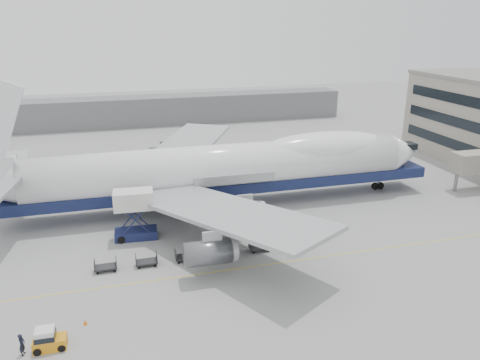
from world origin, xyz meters
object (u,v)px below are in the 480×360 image
object	(u,v)px
baggage_tug	(48,340)
airliner	(226,167)
catering_truck	(134,212)
ground_worker	(22,344)

from	to	relation	value
baggage_tug	airliner	bearing A→B (deg)	52.69
airliner	catering_truck	distance (m)	15.28
catering_truck	ground_worker	world-z (taller)	catering_truck
airliner	ground_worker	bearing A→B (deg)	-131.19
airliner	catering_truck	size ratio (longest dim) A/B	10.98
airliner	ground_worker	size ratio (longest dim) A/B	35.48
airliner	baggage_tug	distance (m)	34.09
baggage_tug	ground_worker	bearing A→B (deg)	-172.18
airliner	ground_worker	distance (m)	35.44
catering_truck	ground_worker	distance (m)	21.57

